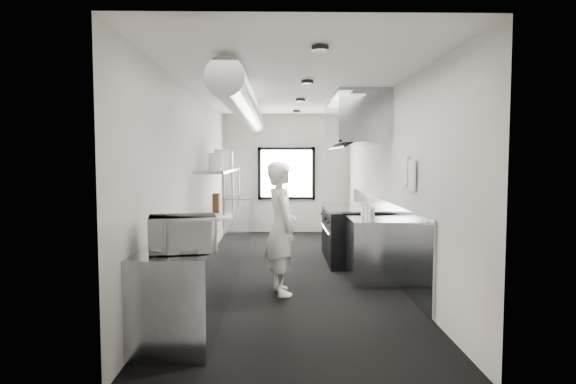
{
  "coord_description": "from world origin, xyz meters",
  "views": [
    {
      "loc": [
        -0.18,
        -7.52,
        1.76
      ],
      "look_at": [
        -0.04,
        -0.2,
        1.25
      ],
      "focal_mm": 30.27,
      "sensor_mm": 36.0,
      "label": 1
    }
  ],
  "objects_px": {
    "bottle_station": "(372,250)",
    "microwave": "(183,234)",
    "deli_tub_a": "(170,234)",
    "deli_tub_b": "(172,237)",
    "far_work_table": "(235,217)",
    "squeeze_bottle_e": "(363,211)",
    "prep_counter": "(213,248)",
    "squeeze_bottle_a": "(371,215)",
    "line_cook": "(281,228)",
    "knife_block": "(216,202)",
    "plate_stack_d": "(227,160)",
    "range": "(350,234)",
    "plate_stack_a": "(216,162)",
    "squeeze_bottle_d": "(368,212)",
    "cutting_board": "(217,216)",
    "plate_stack_b": "(218,161)",
    "squeeze_bottle_b": "(373,214)",
    "squeeze_bottle_c": "(367,213)",
    "pass_shelf": "(221,171)",
    "plate_stack_c": "(221,159)",
    "small_plate": "(211,223)",
    "exhaust_hood": "(354,121)"
  },
  "relations": [
    {
      "from": "small_plate",
      "to": "plate_stack_b",
      "type": "bearing_deg",
      "value": 94.07
    },
    {
      "from": "pass_shelf",
      "to": "squeeze_bottle_c",
      "type": "relative_size",
      "value": 16.59
    },
    {
      "from": "squeeze_bottle_d",
      "to": "deli_tub_b",
      "type": "bearing_deg",
      "value": -140.44
    },
    {
      "from": "range",
      "to": "squeeze_bottle_e",
      "type": "relative_size",
      "value": 10.01
    },
    {
      "from": "plate_stack_b",
      "to": "deli_tub_b",
      "type": "bearing_deg",
      "value": -91.53
    },
    {
      "from": "prep_counter",
      "to": "bottle_station",
      "type": "bearing_deg",
      "value": -4.97
    },
    {
      "from": "cutting_board",
      "to": "plate_stack_c",
      "type": "distance_m",
      "value": 1.85
    },
    {
      "from": "cutting_board",
      "to": "knife_block",
      "type": "bearing_deg",
      "value": 97.96
    },
    {
      "from": "bottle_station",
      "to": "plate_stack_c",
      "type": "bearing_deg",
      "value": 140.57
    },
    {
      "from": "prep_counter",
      "to": "squeeze_bottle_b",
      "type": "xyz_separation_m",
      "value": [
        2.27,
        -0.35,
        0.54
      ]
    },
    {
      "from": "plate_stack_a",
      "to": "squeeze_bottle_d",
      "type": "relative_size",
      "value": 1.67
    },
    {
      "from": "deli_tub_a",
      "to": "deli_tub_b",
      "type": "height_order",
      "value": "deli_tub_a"
    },
    {
      "from": "prep_counter",
      "to": "bottle_station",
      "type": "relative_size",
      "value": 6.67
    },
    {
      "from": "pass_shelf",
      "to": "small_plate",
      "type": "height_order",
      "value": "pass_shelf"
    },
    {
      "from": "plate_stack_a",
      "to": "plate_stack_d",
      "type": "relative_size",
      "value": 0.83
    },
    {
      "from": "bottle_station",
      "to": "small_plate",
      "type": "distance_m",
      "value": 2.31
    },
    {
      "from": "cutting_board",
      "to": "plate_stack_a",
      "type": "relative_size",
      "value": 2.11
    },
    {
      "from": "line_cook",
      "to": "knife_block",
      "type": "distance_m",
      "value": 2.21
    },
    {
      "from": "prep_counter",
      "to": "far_work_table",
      "type": "relative_size",
      "value": 5.0
    },
    {
      "from": "plate_stack_a",
      "to": "squeeze_bottle_b",
      "type": "height_order",
      "value": "plate_stack_a"
    },
    {
      "from": "squeeze_bottle_c",
      "to": "squeeze_bottle_d",
      "type": "distance_m",
      "value": 0.18
    },
    {
      "from": "pass_shelf",
      "to": "squeeze_bottle_a",
      "type": "relative_size",
      "value": 17.15
    },
    {
      "from": "far_work_table",
      "to": "plate_stack_c",
      "type": "xyz_separation_m",
      "value": [
        -0.06,
        -1.96,
        1.29
      ]
    },
    {
      "from": "pass_shelf",
      "to": "range",
      "type": "relative_size",
      "value": 1.88
    },
    {
      "from": "microwave",
      "to": "plate_stack_a",
      "type": "distance_m",
      "value": 3.47
    },
    {
      "from": "small_plate",
      "to": "exhaust_hood",
      "type": "bearing_deg",
      "value": 39.78
    },
    {
      "from": "far_work_table",
      "to": "squeeze_bottle_e",
      "type": "bearing_deg",
      "value": -58.03
    },
    {
      "from": "bottle_station",
      "to": "plate_stack_c",
      "type": "relative_size",
      "value": 2.58
    },
    {
      "from": "line_cook",
      "to": "plate_stack_d",
      "type": "relative_size",
      "value": 5.25
    },
    {
      "from": "range",
      "to": "exhaust_hood",
      "type": "bearing_deg",
      "value": -0.0
    },
    {
      "from": "far_work_table",
      "to": "squeeze_bottle_c",
      "type": "height_order",
      "value": "squeeze_bottle_c"
    },
    {
      "from": "squeeze_bottle_d",
      "to": "far_work_table",
      "type": "bearing_deg",
      "value": 121.18
    },
    {
      "from": "squeeze_bottle_a",
      "to": "squeeze_bottle_e",
      "type": "xyz_separation_m",
      "value": [
        0.0,
        0.62,
        -0.01
      ]
    },
    {
      "from": "exhaust_hood",
      "to": "plate_stack_b",
      "type": "distance_m",
      "value": 2.4
    },
    {
      "from": "plate_stack_b",
      "to": "squeeze_bottle_d",
      "type": "relative_size",
      "value": 1.74
    },
    {
      "from": "prep_counter",
      "to": "squeeze_bottle_a",
      "type": "distance_m",
      "value": 2.33
    },
    {
      "from": "deli_tub_a",
      "to": "squeeze_bottle_a",
      "type": "distance_m",
      "value": 2.79
    },
    {
      "from": "deli_tub_b",
      "to": "plate_stack_d",
      "type": "relative_size",
      "value": 0.4
    },
    {
      "from": "cutting_board",
      "to": "squeeze_bottle_d",
      "type": "xyz_separation_m",
      "value": [
        2.2,
        -0.14,
        0.07
      ]
    },
    {
      "from": "deli_tub_a",
      "to": "squeeze_bottle_d",
      "type": "bearing_deg",
      "value": 36.67
    },
    {
      "from": "plate_stack_b",
      "to": "squeeze_bottle_a",
      "type": "distance_m",
      "value": 2.89
    },
    {
      "from": "bottle_station",
      "to": "microwave",
      "type": "bearing_deg",
      "value": -133.12
    },
    {
      "from": "prep_counter",
      "to": "squeeze_bottle_a",
      "type": "bearing_deg",
      "value": -12.26
    },
    {
      "from": "range",
      "to": "plate_stack_a",
      "type": "xyz_separation_m",
      "value": [
        -2.24,
        -0.36,
        1.24
      ]
    },
    {
      "from": "microwave",
      "to": "deli_tub_a",
      "type": "height_order",
      "value": "microwave"
    },
    {
      "from": "plate_stack_d",
      "to": "squeeze_bottle_a",
      "type": "xyz_separation_m",
      "value": [
        2.24,
        -2.83,
        -0.75
      ]
    },
    {
      "from": "squeeze_bottle_d",
      "to": "squeeze_bottle_e",
      "type": "height_order",
      "value": "squeeze_bottle_d"
    },
    {
      "from": "prep_counter",
      "to": "squeeze_bottle_b",
      "type": "height_order",
      "value": "squeeze_bottle_b"
    },
    {
      "from": "plate_stack_d",
      "to": "deli_tub_a",
      "type": "bearing_deg",
      "value": -92.32
    },
    {
      "from": "deli_tub_a",
      "to": "deli_tub_b",
      "type": "xyz_separation_m",
      "value": [
        0.05,
        -0.16,
        -0.01
      ]
    }
  ]
}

